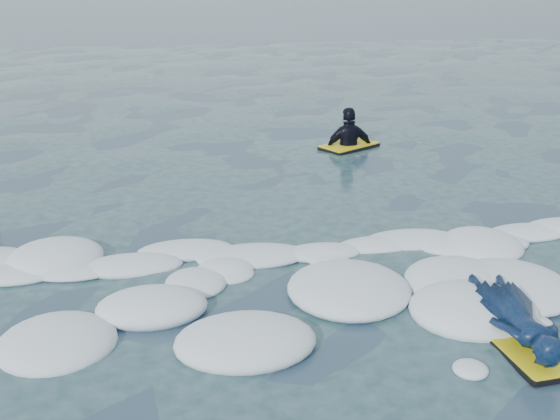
{
  "coord_description": "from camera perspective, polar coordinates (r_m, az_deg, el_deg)",
  "views": [
    {
      "loc": [
        -0.24,
        -5.98,
        3.35
      ],
      "look_at": [
        0.97,
        1.6,
        0.5
      ],
      "focal_mm": 45.0,
      "sensor_mm": 36.0,
      "label": 1
    }
  ],
  "objects": [
    {
      "name": "ground",
      "position": [
        6.86,
        -5.98,
        -8.99
      ],
      "size": [
        120.0,
        120.0,
        0.0
      ],
      "primitive_type": "plane",
      "color": "#1A2F3E",
      "rests_on": "ground"
    },
    {
      "name": "foam_band",
      "position": [
        7.78,
        -6.44,
        -5.29
      ],
      "size": [
        12.0,
        3.1,
        0.3
      ],
      "primitive_type": null,
      "color": "white",
      "rests_on": "ground"
    },
    {
      "name": "prone_woman_unit",
      "position": [
        6.79,
        18.8,
        -8.49
      ],
      "size": [
        0.65,
        1.55,
        0.39
      ],
      "rotation": [
        0.0,
        0.0,
        1.67
      ],
      "color": "black",
      "rests_on": "ground"
    },
    {
      "name": "waiting_rider_unit",
      "position": [
        12.75,
        5.62,
        4.81
      ],
      "size": [
        1.21,
        1.05,
        1.59
      ],
      "rotation": [
        0.0,
        0.0,
        0.55
      ],
      "color": "black",
      "rests_on": "ground"
    }
  ]
}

